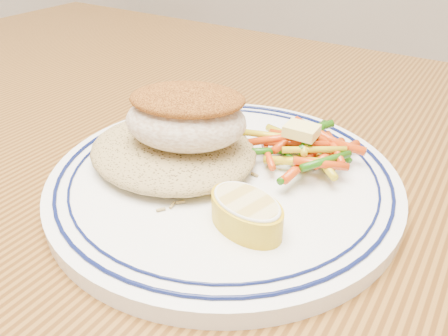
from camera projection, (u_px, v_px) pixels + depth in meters
dining_table at (248, 259)px, 0.44m from camera, size 1.50×0.90×0.75m
plate at (224, 178)px, 0.38m from camera, size 0.30×0.30×0.02m
rice_pilaf at (173, 147)px, 0.38m from camera, size 0.15×0.13×0.03m
fish_fillet at (186, 116)px, 0.36m from camera, size 0.12×0.11×0.05m
vegetable_pile at (307, 148)px, 0.38m from camera, size 0.11×0.11×0.03m
butter_pat at (302, 131)px, 0.37m from camera, size 0.03×0.02×0.01m
lemon_wedge at (246, 212)px, 0.31m from camera, size 0.07×0.07×0.02m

